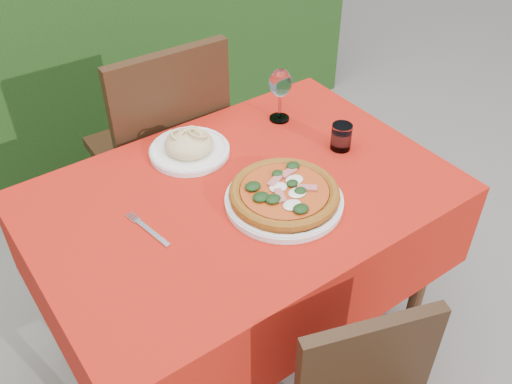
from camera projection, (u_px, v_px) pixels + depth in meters
ground at (244, 340)px, 2.21m from camera, size 60.00×60.00×0.00m
dining_table at (242, 227)px, 1.83m from camera, size 1.26×0.86×0.75m
chair_far at (164, 144)px, 2.22m from camera, size 0.47×0.47×1.01m
pizza_plate at (284, 195)px, 1.67m from camera, size 0.35×0.35×0.07m
pasta_plate at (189, 147)px, 1.86m from camera, size 0.26×0.26×0.08m
water_glass at (341, 138)px, 1.88m from camera, size 0.07×0.07×0.09m
wine_glass at (280, 85)px, 1.96m from camera, size 0.08×0.08×0.20m
fork at (152, 233)px, 1.58m from camera, size 0.06×0.20×0.01m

